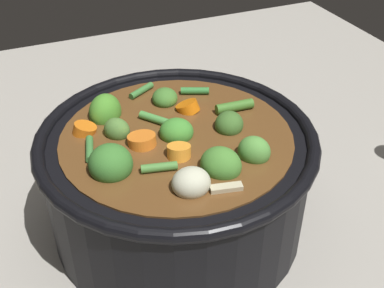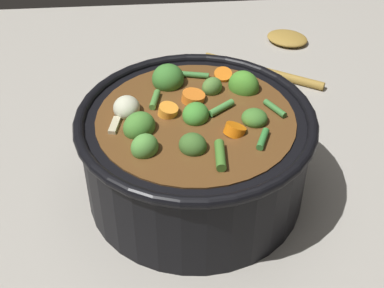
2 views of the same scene
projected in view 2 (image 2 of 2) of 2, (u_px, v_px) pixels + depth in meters
ground_plane at (195, 191)px, 0.71m from camera, size 1.10×1.10×0.00m
cooking_pot at (195, 152)px, 0.67m from camera, size 0.28×0.28×0.14m
wooden_spoon at (279, 50)px, 0.97m from camera, size 0.21×0.21×0.01m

